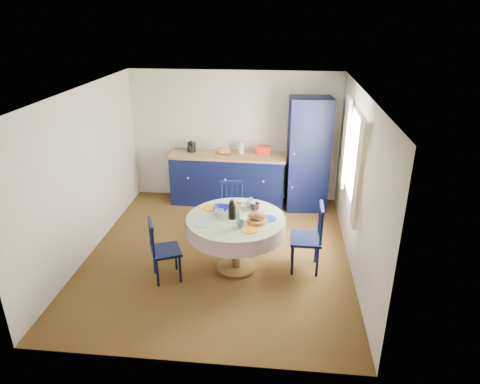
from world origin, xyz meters
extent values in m
plane|color=black|center=(0.00, 0.00, 0.00)|extent=(4.50, 4.50, 0.00)
plane|color=white|center=(0.00, 0.00, 2.50)|extent=(4.50, 4.50, 0.00)
cube|color=beige|center=(0.00, 2.25, 1.25)|extent=(4.00, 0.02, 2.50)
cube|color=beige|center=(-2.00, 0.00, 1.25)|extent=(0.02, 4.50, 2.50)
cube|color=beige|center=(2.00, 0.00, 1.25)|extent=(0.02, 4.50, 2.50)
plane|color=white|center=(2.00, 0.30, 1.50)|extent=(0.00, 1.20, 1.20)
cube|color=#F3E3CD|center=(1.92, -0.40, 1.55)|extent=(0.05, 0.34, 1.45)
cube|color=#F3E3CD|center=(1.92, 1.00, 1.55)|extent=(0.05, 0.34, 1.45)
cube|color=black|center=(-0.10, 1.96, 0.47)|extent=(2.17, 0.70, 0.95)
cube|color=#AE844F|center=(-0.10, 1.96, 0.97)|extent=(2.23, 0.74, 0.04)
cube|color=#B01810|center=(0.57, 2.02, 1.07)|extent=(0.26, 0.15, 0.16)
cube|color=#AE844F|center=(-0.18, 1.89, 1.00)|extent=(0.35, 0.25, 0.02)
ellipsoid|color=#A3743F|center=(-0.18, 1.89, 1.07)|extent=(0.31, 0.20, 0.13)
cylinder|color=silver|center=(0.15, 2.05, 1.10)|extent=(0.12, 0.12, 0.22)
cube|color=black|center=(1.40, 1.85, 1.05)|extent=(0.78, 0.59, 2.11)
cylinder|color=white|center=(1.11, 1.58, 1.16)|extent=(0.04, 0.02, 0.04)
cylinder|color=white|center=(1.11, 1.58, 0.53)|extent=(0.04, 0.02, 0.04)
cylinder|color=brown|center=(0.32, -0.41, 0.03)|extent=(0.57, 0.57, 0.05)
cylinder|color=brown|center=(0.32, -0.41, 0.41)|extent=(0.12, 0.12, 0.77)
cylinder|color=brown|center=(0.32, -0.41, 0.81)|extent=(1.33, 1.33, 0.03)
cylinder|color=silver|center=(0.32, -0.41, 0.72)|extent=(1.39, 1.39, 0.22)
cylinder|color=silver|center=(0.32, -0.41, 0.83)|extent=(1.39, 1.39, 0.01)
cylinder|color=#8BBBC3|center=(-0.11, -0.64, 0.85)|extent=(0.22, 0.22, 0.01)
cylinder|color=orange|center=(0.54, -0.75, 0.85)|extent=(0.22, 0.22, 0.01)
cylinder|color=navy|center=(0.78, -0.40, 0.85)|extent=(0.22, 0.22, 0.01)
cylinder|color=#79B46A|center=(0.41, 0.02, 0.85)|extent=(0.22, 0.22, 0.01)
cylinder|color=orange|center=(-0.10, -0.14, 0.85)|extent=(0.22, 0.22, 0.01)
cylinder|color=#A08040|center=(0.62, -0.51, 0.87)|extent=(0.28, 0.28, 0.05)
ellipsoid|color=#A3743F|center=(0.62, -0.51, 0.95)|extent=(0.26, 0.16, 0.11)
cube|color=silver|center=(0.24, -0.29, 0.86)|extent=(0.10, 0.07, 0.04)
cylinder|color=black|center=(-0.42, -0.81, 0.21)|extent=(0.04, 0.04, 0.42)
cylinder|color=black|center=(-0.55, -0.50, 0.21)|extent=(0.04, 0.04, 0.42)
cylinder|color=black|center=(-0.70, -0.93, 0.21)|extent=(0.04, 0.04, 0.42)
cylinder|color=black|center=(-0.84, -0.63, 0.21)|extent=(0.04, 0.04, 0.42)
cube|color=black|center=(-0.63, -0.72, 0.44)|extent=(0.52, 0.53, 0.04)
cylinder|color=black|center=(-0.72, -0.94, 0.67)|extent=(0.04, 0.04, 0.47)
cylinder|color=black|center=(-0.85, -0.64, 0.67)|extent=(0.04, 0.04, 0.47)
cube|color=black|center=(-0.79, -0.79, 0.89)|extent=(0.18, 0.35, 0.06)
cylinder|color=black|center=(-0.75, -0.87, 0.65)|extent=(0.02, 0.02, 0.39)
cylinder|color=black|center=(-0.79, -0.79, 0.65)|extent=(0.02, 0.02, 0.39)
cylinder|color=black|center=(-0.82, -0.71, 0.65)|extent=(0.02, 0.02, 0.39)
cylinder|color=black|center=(0.01, 0.39, 0.21)|extent=(0.04, 0.04, 0.43)
cylinder|color=black|center=(0.34, 0.45, 0.21)|extent=(0.04, 0.04, 0.43)
cylinder|color=black|center=(-0.05, 0.70, 0.21)|extent=(0.04, 0.04, 0.43)
cylinder|color=black|center=(0.28, 0.76, 0.21)|extent=(0.04, 0.04, 0.43)
cube|color=black|center=(0.15, 0.57, 0.45)|extent=(0.48, 0.47, 0.04)
cylinder|color=black|center=(-0.05, 0.72, 0.68)|extent=(0.04, 0.04, 0.48)
cylinder|color=black|center=(0.28, 0.78, 0.68)|extent=(0.04, 0.04, 0.48)
cube|color=black|center=(0.11, 0.75, 0.90)|extent=(0.38, 0.11, 0.06)
cylinder|color=black|center=(0.03, 0.73, 0.66)|extent=(0.02, 0.02, 0.40)
cylinder|color=black|center=(0.11, 0.75, 0.66)|extent=(0.02, 0.02, 0.40)
cylinder|color=black|center=(0.20, 0.76, 0.66)|extent=(0.02, 0.02, 0.40)
cylinder|color=black|center=(1.13, -0.10, 0.24)|extent=(0.04, 0.04, 0.47)
cylinder|color=black|center=(1.13, -0.47, 0.24)|extent=(0.04, 0.04, 0.47)
cylinder|color=black|center=(1.48, -0.10, 0.24)|extent=(0.04, 0.04, 0.47)
cylinder|color=black|center=(1.48, -0.47, 0.24)|extent=(0.04, 0.04, 0.47)
cube|color=black|center=(1.31, -0.28, 0.49)|extent=(0.44, 0.46, 0.04)
cylinder|color=black|center=(1.50, -0.10, 0.75)|extent=(0.04, 0.04, 0.52)
cylinder|color=black|center=(1.50, -0.47, 0.75)|extent=(0.04, 0.04, 0.52)
cube|color=black|center=(1.50, -0.28, 0.99)|extent=(0.05, 0.41, 0.07)
cylinder|color=black|center=(1.50, -0.19, 0.73)|extent=(0.02, 0.02, 0.44)
cylinder|color=black|center=(1.50, -0.28, 0.73)|extent=(0.02, 0.02, 0.44)
cylinder|color=black|center=(1.50, -0.38, 0.73)|extent=(0.02, 0.02, 0.44)
imported|color=silver|center=(0.08, -0.39, 0.89)|extent=(0.13, 0.13, 0.10)
imported|color=#2F7477|center=(0.40, -0.68, 0.89)|extent=(0.10, 0.10, 0.10)
imported|color=black|center=(0.57, -0.12, 0.90)|extent=(0.14, 0.14, 0.11)
imported|color=silver|center=(0.21, -0.06, 0.89)|extent=(0.10, 0.10, 0.09)
imported|color=#0C0B77|center=(0.08, -0.18, 0.87)|extent=(0.23, 0.23, 0.06)
camera|label=1|loc=(0.92, -5.70, 3.52)|focal=32.00mm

